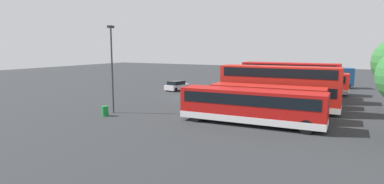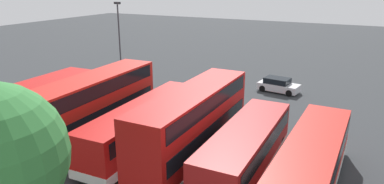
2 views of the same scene
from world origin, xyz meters
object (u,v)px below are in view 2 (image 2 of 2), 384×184
(bus_single_deck_fourth, at_px, (145,124))
(car_hatchback_silver, at_px, (278,85))
(bus_single_deck_sixth, at_px, (57,109))
(waste_bin_yellow, at_px, (109,73))
(bus_double_decker_fifth, at_px, (92,107))
(lamp_post_tall, at_px, (119,35))
(bus_single_deck_near_end, at_px, (310,166))
(bus_double_decker_third, at_px, (193,124))
(bus_single_deck_second, at_px, (246,150))
(bus_single_deck_seventh, at_px, (30,101))

(bus_single_deck_fourth, distance_m, car_hatchback_silver, 17.02)
(bus_single_deck_sixth, relative_size, waste_bin_yellow, 11.01)
(bus_double_decker_fifth, distance_m, lamp_post_tall, 16.79)
(bus_double_decker_fifth, bearing_deg, bus_single_deck_near_end, 179.99)
(bus_double_decker_third, relative_size, bus_double_decker_fifth, 0.96)
(bus_single_deck_second, height_order, lamp_post_tall, lamp_post_tall)
(bus_single_deck_second, relative_size, bus_double_decker_fifth, 0.86)
(bus_single_deck_second, relative_size, lamp_post_tall, 1.20)
(bus_single_deck_second, distance_m, bus_double_decker_third, 3.55)
(bus_single_deck_second, bearing_deg, bus_double_decker_fifth, 1.21)
(bus_double_decker_third, distance_m, bus_single_deck_sixth, 11.24)
(bus_single_deck_sixth, height_order, bus_single_deck_seventh, same)
(bus_single_deck_second, distance_m, bus_single_deck_seventh, 17.98)
(bus_single_deck_second, height_order, car_hatchback_silver, bus_single_deck_second)
(bus_single_deck_seventh, relative_size, waste_bin_yellow, 12.77)
(bus_single_deck_fourth, relative_size, bus_single_deck_seventh, 0.97)
(car_hatchback_silver, distance_m, waste_bin_yellow, 19.09)
(bus_single_deck_fourth, height_order, bus_single_deck_seventh, same)
(bus_single_deck_second, relative_size, waste_bin_yellow, 10.77)
(bus_double_decker_third, xyz_separation_m, lamp_post_tall, (16.14, -13.70, 2.49))
(bus_single_deck_seventh, bearing_deg, bus_double_decker_third, 179.37)
(bus_single_deck_near_end, height_order, bus_single_deck_sixth, same)
(bus_single_deck_seventh, bearing_deg, bus_single_deck_near_end, 178.33)
(bus_single_deck_second, distance_m, car_hatchback_silver, 17.07)
(bus_single_deck_near_end, bearing_deg, car_hatchback_silver, -71.03)
(bus_single_deck_near_end, distance_m, bus_single_deck_fourth, 10.75)
(car_hatchback_silver, bearing_deg, bus_double_decker_fifth, 63.39)
(car_hatchback_silver, height_order, waste_bin_yellow, car_hatchback_silver)
(car_hatchback_silver, bearing_deg, bus_single_deck_seventh, 46.53)
(bus_double_decker_fifth, distance_m, bus_single_deck_seventh, 7.13)
(bus_double_decker_third, height_order, bus_double_decker_fifth, same)
(bus_single_deck_near_end, bearing_deg, bus_double_decker_fifth, -0.01)
(bus_single_deck_near_end, height_order, bus_single_deck_seventh, same)
(bus_single_deck_near_end, distance_m, bus_single_deck_second, 3.55)
(bus_single_deck_fourth, bearing_deg, bus_double_decker_third, 174.58)
(bus_single_deck_seventh, distance_m, car_hatchback_silver, 22.74)
(bus_single_deck_fourth, distance_m, bus_double_decker_fifth, 3.92)
(bus_double_decker_fifth, bearing_deg, lamp_post_tall, -58.55)
(bus_single_deck_fourth, xyz_separation_m, bus_double_decker_fifth, (3.75, 0.82, 0.83))
(bus_single_deck_second, relative_size, bus_single_deck_seventh, 0.84)
(bus_double_decker_third, height_order, bus_single_deck_fourth, bus_double_decker_third)
(bus_single_deck_seventh, bearing_deg, lamp_post_tall, -83.22)
(bus_single_deck_near_end, relative_size, bus_double_decker_fifth, 1.00)
(car_hatchback_silver, bearing_deg, bus_double_decker_third, 86.21)
(bus_double_decker_third, xyz_separation_m, waste_bin_yellow, (17.70, -13.33, -1.97))
(bus_double_decker_third, xyz_separation_m, bus_single_deck_seventh, (14.53, -0.16, -0.83))
(bus_single_deck_second, bearing_deg, bus_double_decker_third, -3.94)
(bus_single_deck_fourth, distance_m, lamp_post_tall, 18.52)
(waste_bin_yellow, bearing_deg, bus_double_decker_third, 143.01)
(bus_single_deck_second, distance_m, bus_double_decker_fifth, 10.95)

